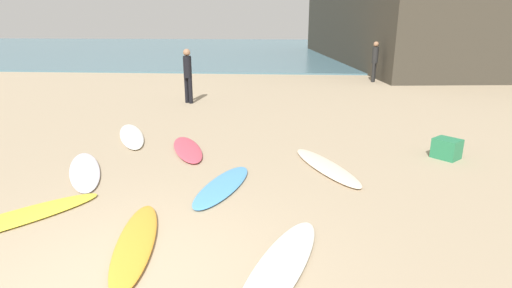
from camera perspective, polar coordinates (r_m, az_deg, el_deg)
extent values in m
cube|color=slate|center=(41.81, 1.83, 13.42)|extent=(120.00, 40.00, 0.08)
ellipsoid|color=white|center=(10.40, -17.30, 1.13)|extent=(1.52, 2.40, 0.08)
ellipsoid|color=#F6DDC0|center=(7.98, 9.93, -3.17)|extent=(1.44, 2.33, 0.08)
ellipsoid|color=white|center=(4.88, 3.44, -17.04)|extent=(1.25, 2.37, 0.08)
ellipsoid|color=#D14A5E|center=(9.03, -9.72, -0.71)|extent=(1.27, 2.06, 0.08)
ellipsoid|color=gold|center=(5.54, -16.78, -13.27)|extent=(0.88, 2.21, 0.08)
ellipsoid|color=yellow|center=(6.87, -31.37, -9.11)|extent=(2.09, 2.27, 0.06)
ellipsoid|color=white|center=(8.33, -23.21, -3.51)|extent=(1.56, 2.27, 0.07)
ellipsoid|color=#509EE3|center=(7.01, -4.79, -5.96)|extent=(1.05, 2.07, 0.07)
cylinder|color=black|center=(14.20, -9.30, 7.49)|extent=(0.14, 0.14, 0.88)
cylinder|color=black|center=(14.35, -9.84, 7.56)|extent=(0.14, 0.14, 0.88)
cylinder|color=black|center=(14.17, -9.73, 10.76)|extent=(0.39, 0.39, 0.74)
sphere|color=#9E7051|center=(14.12, -9.84, 12.73)|extent=(0.24, 0.24, 0.24)
cylinder|color=black|center=(19.78, 16.35, 9.71)|extent=(0.14, 0.14, 0.88)
cylinder|color=black|center=(19.98, 16.48, 9.77)|extent=(0.14, 0.14, 0.88)
cylinder|color=black|center=(19.80, 16.62, 12.06)|extent=(0.37, 0.37, 0.73)
sphere|color=#9E7051|center=(19.77, 16.74, 13.46)|extent=(0.24, 0.24, 0.24)
cube|color=#287F51|center=(9.30, 25.50, -0.58)|extent=(0.65, 0.65, 0.42)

